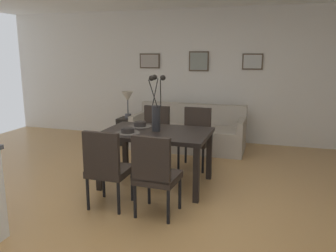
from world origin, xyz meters
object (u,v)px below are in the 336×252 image
(bowl_near_right, at_px, (140,124))
(side_table, at_px, (128,131))
(dining_table, at_px, (156,138))
(dining_chair_near_left, at_px, (107,165))
(dining_chair_far_right, at_px, (196,135))
(dining_chair_far_left, at_px, (155,172))
(bowl_near_left, at_px, (128,130))
(table_lamp, at_px, (128,99))
(centerpiece_vase, at_px, (156,110))
(framed_picture_left, at_px, (150,61))
(sofa, at_px, (189,134))
(dining_chair_near_right, at_px, (154,132))
(framed_picture_center, at_px, (199,61))
(framed_picture_right, at_px, (253,62))

(bowl_near_right, height_order, side_table, bowl_near_right)
(dining_table, height_order, side_table, dining_table)
(dining_chair_near_left, bearing_deg, dining_chair_far_right, 70.26)
(dining_chair_far_left, xyz_separation_m, bowl_near_right, (-0.61, 1.10, 0.27))
(dining_table, xyz_separation_m, bowl_near_left, (-0.31, -0.21, 0.13))
(dining_chair_near_left, distance_m, table_lamp, 2.87)
(centerpiece_vase, bearing_deg, framed_picture_left, 111.87)
(sofa, distance_m, table_lamp, 1.35)
(dining_chair_far_right, xyz_separation_m, sofa, (-0.35, 1.01, -0.23))
(dining_chair_near_right, distance_m, framed_picture_center, 2.06)
(sofa, height_order, framed_picture_left, framed_picture_left)
(table_lamp, bearing_deg, dining_table, -56.41)
(framed_picture_left, bearing_deg, framed_picture_right, 0.00)
(sofa, xyz_separation_m, framed_picture_center, (0.02, 0.68, 1.31))
(dining_chair_far_right, bearing_deg, framed_picture_right, 67.45)
(framed_picture_center, bearing_deg, table_lamp, -148.45)
(dining_chair_near_right, distance_m, centerpiece_vase, 1.05)
(table_lamp, bearing_deg, sofa, 3.29)
(dining_chair_near_right, relative_size, dining_chair_far_left, 1.00)
(dining_table, bearing_deg, bowl_near_left, -146.12)
(dining_chair_near_left, xyz_separation_m, dining_chair_far_right, (0.63, 1.75, 0.00))
(centerpiece_vase, xyz_separation_m, framed_picture_right, (1.03, 2.57, 0.57))
(dining_chair_far_left, relative_size, table_lamp, 1.80)
(dining_chair_near_right, relative_size, bowl_near_left, 5.41)
(dining_chair_far_left, height_order, framed_picture_left, framed_picture_left)
(dining_table, xyz_separation_m, centerpiece_vase, (0.00, 0.00, 0.37))
(framed_picture_center, bearing_deg, dining_chair_near_right, -100.91)
(dining_chair_far_left, bearing_deg, centerpiece_vase, 108.32)
(bowl_near_right, relative_size, framed_picture_center, 0.43)
(bowl_near_left, bearing_deg, sofa, 82.01)
(table_lamp, bearing_deg, bowl_near_left, -66.21)
(sofa, xyz_separation_m, table_lamp, (-1.20, -0.07, 0.61))
(bowl_near_left, height_order, framed_picture_center, framed_picture_center)
(side_table, bearing_deg, framed_picture_right, 18.37)
(bowl_near_left, relative_size, framed_picture_right, 0.45)
(bowl_near_right, bearing_deg, framed_picture_left, 106.87)
(dining_chair_near_left, bearing_deg, side_table, 108.90)
(dining_chair_near_left, relative_size, framed_picture_left, 2.13)
(side_table, bearing_deg, dining_chair_far_left, -60.95)
(dining_chair_near_right, distance_m, dining_chair_far_right, 0.67)
(dining_chair_near_right, distance_m, dining_chair_far_left, 1.86)
(dining_table, relative_size, bowl_near_left, 8.24)
(dining_table, relative_size, bowl_near_right, 8.24)
(bowl_near_right, bearing_deg, framed_picture_right, 60.32)
(bowl_near_right, distance_m, sofa, 1.78)
(framed_picture_right, bearing_deg, bowl_near_right, -119.68)
(sofa, distance_m, framed_picture_left, 1.79)
(framed_picture_left, bearing_deg, dining_table, -68.16)
(framed_picture_center, bearing_deg, sofa, -91.59)
(dining_chair_near_right, distance_m, bowl_near_right, 0.70)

